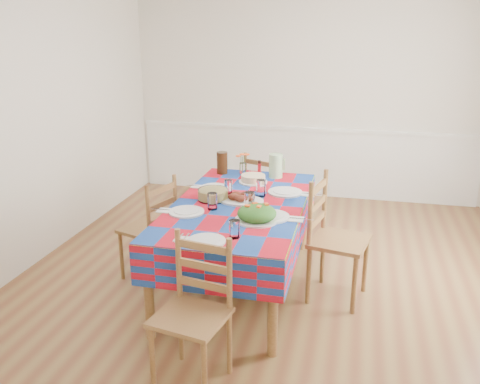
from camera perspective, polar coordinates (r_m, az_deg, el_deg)
name	(u,v)px	position (r m, az deg, el deg)	size (l,w,h in m)	color
room	(272,131)	(4.23, 3.65, 6.83)	(4.58, 5.08, 2.78)	brown
wainscot	(303,159)	(6.82, 7.10, 3.64)	(4.41, 0.06, 0.92)	white
dining_table	(239,212)	(4.26, -0.07, -2.29)	(1.07, 1.99, 0.77)	brown
setting_near_head	(216,236)	(3.50, -2.74, -5.00)	(0.43, 0.29, 0.13)	silver
setting_left_near	(195,208)	(4.04, -5.06, -1.77)	(0.51, 0.31, 0.14)	silver
setting_left_far	(219,187)	(4.56, -2.41, 0.57)	(0.46, 0.27, 0.12)	silver
setting_right_near	(263,211)	(3.96, 2.62, -2.10)	(0.57, 0.33, 0.15)	silver
setting_right_far	(277,191)	(4.45, 4.21, 0.15)	(0.57, 0.33, 0.15)	silver
meat_platter	(241,198)	(4.25, 0.13, -0.71)	(0.38, 0.27, 0.07)	silver
salad_platter	(257,214)	(3.83, 1.90, -2.48)	(0.33, 0.33, 0.14)	silver
pasta_bowl	(213,194)	(4.30, -3.06, -0.28)	(0.26, 0.26, 0.09)	white
cake	(253,179)	(4.77, 1.48, 1.48)	(0.27, 0.27, 0.07)	silver
serving_utensils	(254,207)	(4.12, 1.56, -1.71)	(0.13, 0.30, 0.01)	black
flower_vase	(243,165)	(5.02, 0.31, 3.02)	(0.14, 0.11, 0.22)	white
hot_sauce	(259,168)	(5.02, 2.19, 2.76)	(0.03, 0.03, 0.14)	red
green_pitcher	(276,166)	(4.93, 4.04, 2.96)	(0.13, 0.13, 0.23)	#A5D496
tea_pitcher	(222,163)	(5.06, -2.02, 3.30)	(0.11, 0.11, 0.22)	black
name_card	(201,248)	(3.37, -4.35, -6.34)	(0.07, 0.02, 0.02)	silver
chair_near	(194,313)	(3.27, -5.19, -13.41)	(0.49, 0.47, 0.96)	brown
chair_far	(265,194)	(5.51, 2.83, -0.20)	(0.51, 0.50, 0.91)	brown
chair_left	(152,229)	(4.57, -9.90, -4.13)	(0.51, 0.52, 0.94)	brown
chair_right	(334,240)	(4.24, 10.48, -5.29)	(0.53, 0.54, 1.04)	brown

